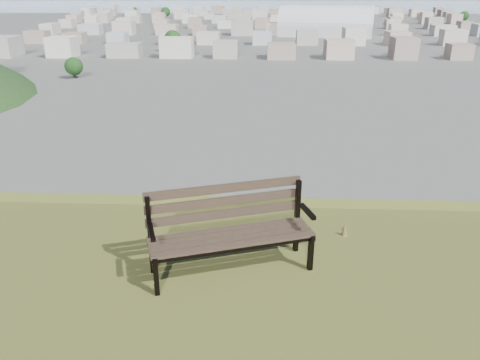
{
  "coord_description": "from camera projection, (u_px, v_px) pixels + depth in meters",
  "views": [
    {
      "loc": [
        1.28,
        -2.22,
        28.01
      ],
      "look_at": [
        0.98,
        4.3,
        25.3
      ],
      "focal_mm": 35.0,
      "sensor_mm": 36.0,
      "label": 1
    }
  ],
  "objects": [
    {
      "name": "arena",
      "position": [
        326.0,
        27.0,
        281.55
      ],
      "size": [
        58.8,
        34.84,
        23.23
      ],
      "rotation": [
        0.0,
        0.0,
        -0.22
      ],
      "color": "silver",
      "rests_on": "ground"
    },
    {
      "name": "park_bench",
      "position": [
        229.0,
        225.0,
        5.23
      ],
      "size": [
        1.91,
        1.13,
        0.95
      ],
      "rotation": [
        0.0,
        0.0,
        0.32
      ],
      "color": "#403325",
      "rests_on": "hilltop_mesa"
    },
    {
      "name": "city_blocks",
      "position": [
        261.0,
        19.0,
        375.41
      ],
      "size": [
        395.0,
        361.0,
        7.0
      ],
      "color": "beige",
      "rests_on": "ground"
    },
    {
      "name": "city_trees",
      "position": [
        220.0,
        24.0,
        306.41
      ],
      "size": [
        406.52,
        387.2,
        9.98
      ],
      "color": "#302118",
      "rests_on": "ground"
    },
    {
      "name": "bay_water",
      "position": [
        262.0,
        3.0,
        843.16
      ],
      "size": [
        2400.0,
        700.0,
        0.12
      ],
      "primitive_type": "cube",
      "color": "#94ACBC",
      "rests_on": "ground"
    }
  ]
}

